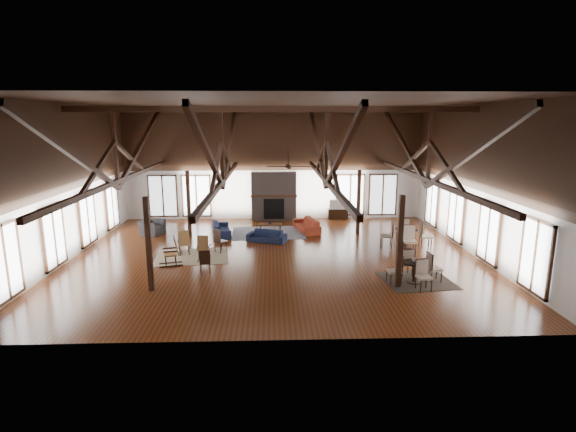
{
  "coord_description": "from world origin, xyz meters",
  "views": [
    {
      "loc": [
        -0.11,
        -17.27,
        5.41
      ],
      "look_at": [
        0.56,
        1.0,
        1.42
      ],
      "focal_mm": 28.0,
      "sensor_mm": 36.0,
      "label": 1
    }
  ],
  "objects_px": {
    "armchair": "(152,228)",
    "sofa_navy_left": "(221,229)",
    "sofa_navy_front": "(267,236)",
    "cafe_table_far": "(406,235)",
    "tv_console": "(338,214)",
    "sofa_orange": "(307,225)",
    "coffee_table": "(270,225)",
    "cafe_table_near": "(414,268)"
  },
  "relations": [
    {
      "from": "sofa_navy_front",
      "to": "cafe_table_far",
      "type": "distance_m",
      "value": 6.07
    },
    {
      "from": "coffee_table",
      "to": "armchair",
      "type": "height_order",
      "value": "armchair"
    },
    {
      "from": "armchair",
      "to": "sofa_navy_left",
      "type": "bearing_deg",
      "value": -74.88
    },
    {
      "from": "sofa_navy_front",
      "to": "sofa_navy_left",
      "type": "relative_size",
      "value": 0.86
    },
    {
      "from": "sofa_orange",
      "to": "cafe_table_far",
      "type": "xyz_separation_m",
      "value": [
        4.0,
        -3.05,
        0.26
      ]
    },
    {
      "from": "sofa_orange",
      "to": "cafe_table_far",
      "type": "bearing_deg",
      "value": 38.88
    },
    {
      "from": "cafe_table_far",
      "to": "tv_console",
      "type": "height_order",
      "value": "cafe_table_far"
    },
    {
      "from": "coffee_table",
      "to": "cafe_table_near",
      "type": "height_order",
      "value": "cafe_table_near"
    },
    {
      "from": "tv_console",
      "to": "sofa_orange",
      "type": "bearing_deg",
      "value": -125.73
    },
    {
      "from": "coffee_table",
      "to": "tv_console",
      "type": "distance_m",
      "value": 4.74
    },
    {
      "from": "sofa_navy_front",
      "to": "sofa_navy_left",
      "type": "height_order",
      "value": "sofa_navy_left"
    },
    {
      "from": "armchair",
      "to": "sofa_orange",
      "type": "bearing_deg",
      "value": -69.06
    },
    {
      "from": "sofa_navy_front",
      "to": "cafe_table_far",
      "type": "xyz_separation_m",
      "value": [
        5.94,
        -1.17,
        0.31
      ]
    },
    {
      "from": "cafe_table_far",
      "to": "sofa_navy_left",
      "type": "bearing_deg",
      "value": 163.07
    },
    {
      "from": "sofa_navy_front",
      "to": "coffee_table",
      "type": "bearing_deg",
      "value": 104.32
    },
    {
      "from": "cafe_table_far",
      "to": "tv_console",
      "type": "bearing_deg",
      "value": 109.8
    },
    {
      "from": "sofa_navy_front",
      "to": "armchair",
      "type": "xyz_separation_m",
      "value": [
        -5.46,
        1.44,
        0.09
      ]
    },
    {
      "from": "tv_console",
      "to": "sofa_navy_left",
      "type": "bearing_deg",
      "value": -151.52
    },
    {
      "from": "sofa_navy_front",
      "to": "cafe_table_far",
      "type": "bearing_deg",
      "value": 8.83
    },
    {
      "from": "coffee_table",
      "to": "sofa_navy_left",
      "type": "bearing_deg",
      "value": -167.86
    },
    {
      "from": "sofa_navy_left",
      "to": "cafe_table_near",
      "type": "height_order",
      "value": "cafe_table_near"
    },
    {
      "from": "coffee_table",
      "to": "cafe_table_near",
      "type": "relative_size",
      "value": 0.6
    },
    {
      "from": "sofa_navy_left",
      "to": "sofa_orange",
      "type": "distance_m",
      "value": 4.14
    },
    {
      "from": "cafe_table_far",
      "to": "armchair",
      "type": "bearing_deg",
      "value": 167.14
    },
    {
      "from": "armchair",
      "to": "cafe_table_near",
      "type": "relative_size",
      "value": 0.55
    },
    {
      "from": "coffee_table",
      "to": "armchair",
      "type": "xyz_separation_m",
      "value": [
        -5.62,
        -0.2,
        -0.03
      ]
    },
    {
      "from": "tv_console",
      "to": "coffee_table",
      "type": "bearing_deg",
      "value": -141.67
    },
    {
      "from": "sofa_navy_left",
      "to": "armchair",
      "type": "relative_size",
      "value": 1.89
    },
    {
      "from": "armchair",
      "to": "cafe_table_near",
      "type": "distance_m",
      "value": 12.45
    },
    {
      "from": "sofa_navy_front",
      "to": "tv_console",
      "type": "xyz_separation_m",
      "value": [
        3.88,
        4.57,
        0.02
      ]
    },
    {
      "from": "cafe_table_near",
      "to": "armchair",
      "type": "bearing_deg",
      "value": 147.17
    },
    {
      "from": "tv_console",
      "to": "armchair",
      "type": "bearing_deg",
      "value": -161.42
    },
    {
      "from": "sofa_navy_front",
      "to": "cafe_table_near",
      "type": "bearing_deg",
      "value": -26.79
    },
    {
      "from": "armchair",
      "to": "cafe_table_near",
      "type": "bearing_deg",
      "value": -105.36
    },
    {
      "from": "cafe_table_far",
      "to": "sofa_orange",
      "type": "bearing_deg",
      "value": 142.68
    },
    {
      "from": "coffee_table",
      "to": "cafe_table_far",
      "type": "height_order",
      "value": "cafe_table_far"
    },
    {
      "from": "sofa_navy_left",
      "to": "armchair",
      "type": "xyz_separation_m",
      "value": [
        -3.3,
        0.14,
        0.05
      ]
    },
    {
      "from": "armchair",
      "to": "cafe_table_far",
      "type": "height_order",
      "value": "cafe_table_far"
    },
    {
      "from": "sofa_navy_front",
      "to": "coffee_table",
      "type": "xyz_separation_m",
      "value": [
        0.16,
        1.64,
        0.12
      ]
    },
    {
      "from": "cafe_table_far",
      "to": "coffee_table",
      "type": "bearing_deg",
      "value": 154.16
    },
    {
      "from": "sofa_navy_left",
      "to": "tv_console",
      "type": "height_order",
      "value": "sofa_navy_left"
    },
    {
      "from": "sofa_navy_left",
      "to": "tv_console",
      "type": "bearing_deg",
      "value": -71.36
    }
  ]
}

